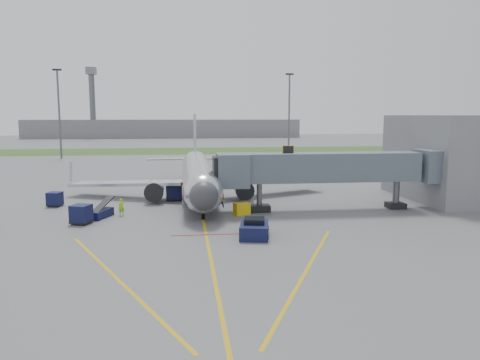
{
  "coord_description": "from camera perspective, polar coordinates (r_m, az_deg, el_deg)",
  "views": [
    {
      "loc": [
        -1.77,
        -42.48,
        10.04
      ],
      "look_at": [
        4.11,
        6.2,
        3.2
      ],
      "focal_mm": 35.0,
      "sensor_mm": 36.0,
      "label": 1
    }
  ],
  "objects": [
    {
      "name": "apron_markings",
      "position": [
        36.53,
        -3.89,
        -8.02
      ],
      "size": [
        21.52,
        50.0,
        0.01
      ],
      "color": "gold",
      "rests_on": "ground"
    },
    {
      "name": "baggage_cart_c",
      "position": [
        55.64,
        -21.65,
        -2.18
      ],
      "size": [
        1.72,
        1.72,
        1.58
      ],
      "color": "#0B1734",
      "rests_on": "ground"
    },
    {
      "name": "ground_power_cart",
      "position": [
        47.54,
        0.22,
        -3.51
      ],
      "size": [
        1.78,
        1.47,
        1.22
      ],
      "color": "gold",
      "rests_on": "ground"
    },
    {
      "name": "light_mast_left",
      "position": [
        115.97,
        -21.19,
        7.78
      ],
      "size": [
        2.0,
        0.44,
        20.4
      ],
      "color": "#595B60",
      "rests_on": "ground"
    },
    {
      "name": "jet_bridge",
      "position": [
        50.0,
        10.17,
        1.42
      ],
      "size": [
        25.3,
        4.0,
        6.9
      ],
      "color": "slate",
      "rests_on": "ground"
    },
    {
      "name": "control_tower",
      "position": [
        211.1,
        -17.58,
        9.55
      ],
      "size": [
        4.0,
        4.0,
        30.0
      ],
      "color": "#595B60",
      "rests_on": "ground"
    },
    {
      "name": "distant_terminal",
      "position": [
        212.73,
        -9.16,
        6.21
      ],
      "size": [
        120.0,
        14.0,
        8.0
      ],
      "primitive_type": "cube",
      "color": "slate",
      "rests_on": "ground"
    },
    {
      "name": "pushback_tug",
      "position": [
        39.02,
        1.76,
        -5.98
      ],
      "size": [
        2.96,
        4.11,
        1.56
      ],
      "color": "#0B1734",
      "rests_on": "ground"
    },
    {
      "name": "light_mast_right",
      "position": [
        120.5,
        6.0,
        8.25
      ],
      "size": [
        2.0,
        0.44,
        20.4
      ],
      "color": "#595B60",
      "rests_on": "ground"
    },
    {
      "name": "airliner",
      "position": [
        58.23,
        -5.09,
        0.61
      ],
      "size": [
        32.1,
        35.67,
        10.25
      ],
      "color": "silver",
      "rests_on": "ground"
    },
    {
      "name": "baggage_cart_a",
      "position": [
        55.94,
        -8.06,
        -1.45
      ],
      "size": [
        1.98,
        1.98,
        1.93
      ],
      "color": "#0B1734",
      "rests_on": "ground"
    },
    {
      "name": "terminal",
      "position": [
        61.56,
        24.23,
        2.55
      ],
      "size": [
        10.0,
        16.0,
        10.0
      ],
      "primitive_type": "cube",
      "color": "slate",
      "rests_on": "ground"
    },
    {
      "name": "ramp_worker",
      "position": [
        48.55,
        -14.24,
        -3.21
      ],
      "size": [
        0.73,
        0.62,
        1.72
      ],
      "primitive_type": "imported",
      "rotation": [
        0.0,
        0.0,
        0.39
      ],
      "color": "#92E21A",
      "rests_on": "ground"
    },
    {
      "name": "baggage_cart_b",
      "position": [
        45.91,
        -18.8,
        -3.97
      ],
      "size": [
        2.11,
        2.11,
        1.78
      ],
      "color": "#0B1734",
      "rests_on": "ground"
    },
    {
      "name": "belt_loader",
      "position": [
        48.2,
        -16.6,
        -3.87
      ],
      "size": [
        2.25,
        3.87,
        1.83
      ],
      "color": "#0B1734",
      "rests_on": "ground"
    },
    {
      "name": "grass_strip",
      "position": [
        132.87,
        -6.12,
        3.56
      ],
      "size": [
        300.0,
        25.0,
        0.01
      ],
      "primitive_type": "cube",
      "color": "#2D4C1E",
      "rests_on": "ground"
    },
    {
      "name": "ground",
      "position": [
        43.69,
        -4.4,
        -5.37
      ],
      "size": [
        400.0,
        400.0,
        0.0
      ],
      "primitive_type": "plane",
      "color": "#565659",
      "rests_on": "ground"
    }
  ]
}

